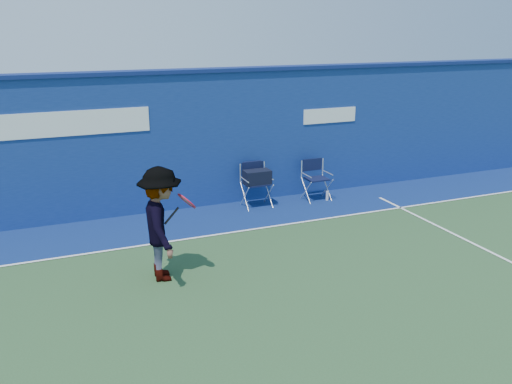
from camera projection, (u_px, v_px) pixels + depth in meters
name	position (u px, v px, depth m)	size (l,w,h in m)	color
ground	(278.00, 313.00, 7.85)	(80.00, 80.00, 0.00)	#2B4C28
stadium_wall	(182.00, 140.00, 11.99)	(24.00, 0.50, 3.08)	navy
out_of_bounds_strip	(198.00, 221.00, 11.48)	(24.00, 1.80, 0.01)	navy
court_lines	(262.00, 294.00, 8.38)	(24.00, 12.00, 0.01)	white
directors_chair_left	(257.00, 188.00, 12.31)	(0.59, 0.55, 1.00)	silver
directors_chair_right	(316.00, 187.00, 12.82)	(0.57, 0.51, 0.95)	silver
water_bottle	(327.00, 196.00, 12.79)	(0.07, 0.07, 0.23)	silver
tennis_player	(161.00, 224.00, 8.66)	(0.97, 1.27, 1.88)	#EA4738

